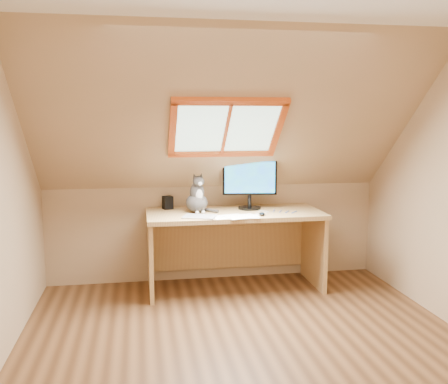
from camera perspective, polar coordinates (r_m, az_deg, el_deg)
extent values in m
plane|color=brown|center=(3.89, 3.04, -17.65)|extent=(3.50, 3.50, 0.00)
cube|color=tan|center=(1.90, 15.19, -7.40)|extent=(3.50, 0.02, 2.40)
cube|color=tan|center=(5.35, -1.08, -4.63)|extent=(3.50, 0.02, 1.00)
cube|color=tan|center=(4.45, 0.41, 8.31)|extent=(3.50, 1.56, 1.41)
cube|color=#B2E0CC|center=(4.53, 0.23, 7.43)|extent=(0.90, 0.53, 0.48)
cube|color=#C64612|center=(4.53, 0.23, 7.43)|extent=(1.02, 0.64, 0.59)
cube|color=tan|center=(4.96, 1.22, -2.49)|extent=(1.73, 0.76, 0.04)
cube|color=tan|center=(4.97, -8.40, -7.26)|extent=(0.04, 0.68, 0.75)
cube|color=tan|center=(5.27, 10.22, -6.38)|extent=(0.04, 0.68, 0.75)
cube|color=tan|center=(5.38, 0.49, -5.93)|extent=(1.63, 0.03, 0.52)
cylinder|color=black|center=(5.10, 2.93, -1.83)|extent=(0.23, 0.23, 0.02)
cylinder|color=black|center=(5.09, 2.93, -1.01)|extent=(0.04, 0.04, 0.13)
cube|color=black|center=(5.06, 2.95, 1.71)|extent=(0.55, 0.12, 0.36)
cube|color=#1527BF|center=(5.03, 2.98, 1.67)|extent=(0.50, 0.08, 0.32)
ellipsoid|color=#3C3735|center=(4.92, -3.15, -1.23)|extent=(0.27, 0.30, 0.19)
ellipsoid|color=#3C3735|center=(4.89, -3.10, -0.02)|extent=(0.17, 0.17, 0.20)
ellipsoid|color=silver|center=(4.84, -2.85, -0.36)|extent=(0.08, 0.05, 0.12)
ellipsoid|color=#3C3735|center=(4.84, -2.93, 1.23)|extent=(0.13, 0.12, 0.10)
sphere|color=silver|center=(4.79, -2.74, 0.95)|extent=(0.04, 0.04, 0.04)
cone|color=#3C3735|center=(4.84, -3.41, 1.84)|extent=(0.06, 0.06, 0.07)
cone|color=#3C3735|center=(4.86, -2.63, 1.87)|extent=(0.06, 0.06, 0.07)
cube|color=black|center=(5.11, -6.46, -1.21)|extent=(0.12, 0.12, 0.13)
cube|color=#B2B2B7|center=(4.67, -2.81, -2.83)|extent=(0.35, 0.30, 0.01)
ellipsoid|color=black|center=(4.76, 4.36, -2.52)|extent=(0.07, 0.10, 0.03)
cube|color=white|center=(4.70, 1.03, -2.84)|extent=(0.33, 0.27, 0.00)
cube|color=white|center=(4.70, 1.03, -2.82)|extent=(0.32, 0.24, 0.00)
cube|color=white|center=(4.70, 1.03, -2.80)|extent=(0.35, 0.30, 0.00)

